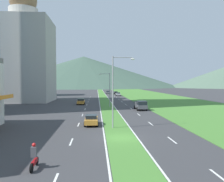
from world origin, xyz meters
TOP-DOWN VIEW (x-y plane):
  - ground_plane at (0.00, 0.00)m, footprint 600.00×600.00m
  - grass_median at (0.00, 60.00)m, footprint 3.20×240.00m
  - grass_verge_right at (20.60, 60.00)m, footprint 24.00×240.00m
  - lane_dash_left_1 at (-5.10, -10.57)m, footprint 0.16×2.80m
  - lane_dash_left_2 at (-5.10, -1.13)m, footprint 0.16×2.80m
  - lane_dash_left_3 at (-5.10, 8.30)m, footprint 0.16×2.80m
  - lane_dash_left_4 at (-5.10, 17.73)m, footprint 0.16×2.80m
  - lane_dash_left_5 at (-5.10, 27.16)m, footprint 0.16×2.80m
  - lane_dash_left_6 at (-5.10, 36.60)m, footprint 0.16×2.80m
  - lane_dash_left_7 at (-5.10, 46.03)m, footprint 0.16×2.80m
  - lane_dash_left_8 at (-5.10, 55.46)m, footprint 0.16×2.80m
  - lane_dash_left_9 at (-5.10, 64.89)m, footprint 0.16×2.80m
  - lane_dash_left_10 at (-5.10, 74.33)m, footprint 0.16×2.80m
  - lane_dash_right_1 at (5.10, -10.57)m, footprint 0.16×2.80m
  - lane_dash_right_2 at (5.10, -1.13)m, footprint 0.16×2.80m
  - lane_dash_right_3 at (5.10, 8.30)m, footprint 0.16×2.80m
  - lane_dash_right_4 at (5.10, 17.73)m, footprint 0.16×2.80m
  - lane_dash_right_5 at (5.10, 27.16)m, footprint 0.16×2.80m
  - lane_dash_right_6 at (5.10, 36.60)m, footprint 0.16×2.80m
  - lane_dash_right_7 at (5.10, 46.03)m, footprint 0.16×2.80m
  - lane_dash_right_8 at (5.10, 55.46)m, footprint 0.16×2.80m
  - lane_dash_right_9 at (5.10, 64.89)m, footprint 0.16×2.80m
  - lane_dash_right_10 at (5.10, 74.33)m, footprint 0.16×2.80m
  - edge_line_median_left at (-1.75, 60.00)m, footprint 0.16×240.00m
  - edge_line_median_right at (1.75, 60.00)m, footprint 0.16×240.00m
  - domed_building at (-24.60, 48.89)m, footprint 16.55×16.55m
  - midrise_colored at (-31.03, 80.55)m, footprint 12.81×12.81m
  - hill_far_left at (-106.63, 265.28)m, footprint 238.16×238.16m
  - hill_far_center at (-18.81, 277.11)m, footprint 237.07×237.07m
  - street_lamp_near at (-0.20, 5.41)m, footprint 2.92×0.28m
  - street_lamp_mid at (0.27, 31.70)m, footprint 2.72×0.36m
  - car_0 at (-6.69, 37.83)m, footprint 2.04×4.21m
  - car_2 at (6.85, 88.78)m, footprint 1.90×4.69m
  - car_3 at (6.75, 76.65)m, footprint 1.98×4.44m
  - car_4 at (3.19, 94.92)m, footprint 1.94×4.63m
  - car_5 at (-3.31, 7.86)m, footprint 1.90×4.27m
  - pickup_truck_0 at (6.82, 24.77)m, footprint 2.18×5.40m
  - motorcycle_rider at (-6.84, -8.28)m, footprint 0.36×2.00m

SIDE VIEW (x-z plane):
  - ground_plane at x=0.00m, z-range 0.00..0.00m
  - lane_dash_left_1 at x=-5.10m, z-range 0.00..0.01m
  - lane_dash_left_2 at x=-5.10m, z-range 0.00..0.01m
  - lane_dash_left_3 at x=-5.10m, z-range 0.00..0.01m
  - lane_dash_left_4 at x=-5.10m, z-range 0.00..0.01m
  - lane_dash_left_5 at x=-5.10m, z-range 0.00..0.01m
  - lane_dash_left_6 at x=-5.10m, z-range 0.00..0.01m
  - lane_dash_left_7 at x=-5.10m, z-range 0.00..0.01m
  - lane_dash_left_8 at x=-5.10m, z-range 0.00..0.01m
  - lane_dash_left_9 at x=-5.10m, z-range 0.00..0.01m
  - lane_dash_left_10 at x=-5.10m, z-range 0.00..0.01m
  - lane_dash_right_1 at x=5.10m, z-range 0.00..0.01m
  - lane_dash_right_2 at x=5.10m, z-range 0.00..0.01m
  - lane_dash_right_3 at x=5.10m, z-range 0.00..0.01m
  - lane_dash_right_4 at x=5.10m, z-range 0.00..0.01m
  - lane_dash_right_5 at x=5.10m, z-range 0.00..0.01m
  - lane_dash_right_6 at x=5.10m, z-range 0.00..0.01m
  - lane_dash_right_7 at x=5.10m, z-range 0.00..0.01m
  - lane_dash_right_8 at x=5.10m, z-range 0.00..0.01m
  - lane_dash_right_9 at x=5.10m, z-range 0.00..0.01m
  - lane_dash_right_10 at x=5.10m, z-range 0.00..0.01m
  - edge_line_median_left at x=-1.75m, z-range 0.00..0.01m
  - edge_line_median_right at x=1.75m, z-range 0.00..0.01m
  - grass_median at x=0.00m, z-range 0.00..0.06m
  - grass_verge_right at x=20.60m, z-range 0.00..0.06m
  - car_2 at x=6.85m, z-range 0.03..1.42m
  - car_5 at x=-3.31m, z-range 0.02..1.44m
  - car_4 at x=3.19m, z-range 0.01..1.46m
  - car_3 at x=6.75m, z-range 0.03..1.45m
  - motorcycle_rider at x=-6.84m, z-range -0.15..1.65m
  - car_0 at x=-6.69m, z-range 0.01..1.56m
  - pickup_truck_0 at x=6.82m, z-range -0.02..1.98m
  - street_lamp_mid at x=0.27m, z-range 0.65..8.72m
  - street_lamp_near at x=-0.20m, z-range 0.70..9.91m
  - midrise_colored at x=-31.03m, z-range 0.00..18.37m
  - domed_building at x=-24.60m, z-range -3.16..31.43m
  - hill_far_center at x=-18.81m, z-range 0.00..38.54m
  - hill_far_left at x=-106.63m, z-range 0.00..43.88m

